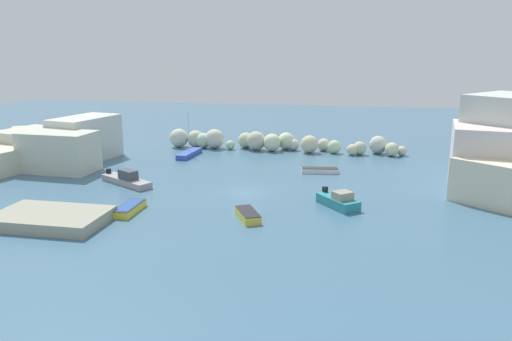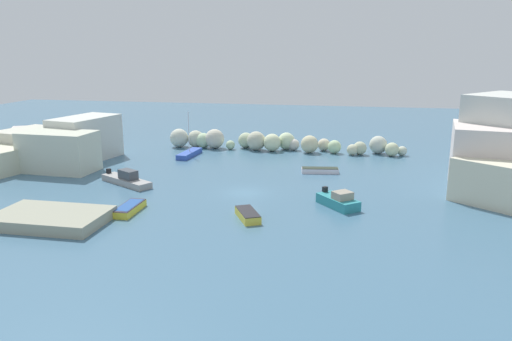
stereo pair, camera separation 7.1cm
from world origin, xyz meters
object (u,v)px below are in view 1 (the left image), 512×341
at_px(moored_boat_4, 248,215).
at_px(moored_boat_5, 320,170).
at_px(moored_boat_1, 339,201).
at_px(moored_boat_2, 127,180).
at_px(stone_dock, 51,218).
at_px(moored_boat_0, 189,153).
at_px(moored_boat_3, 129,208).

xyz_separation_m(moored_boat_4, moored_boat_5, (4.84, 17.22, -0.04)).
distance_m(moored_boat_1, moored_boat_2, 22.55).
height_order(stone_dock, moored_boat_0, moored_boat_0).
height_order(stone_dock, moored_boat_1, moored_boat_1).
distance_m(moored_boat_3, moored_boat_4, 10.60).
relative_size(moored_boat_0, moored_boat_4, 1.58).
relative_size(moored_boat_0, moored_boat_2, 0.88).
bearing_deg(stone_dock, moored_boat_0, 84.49).
bearing_deg(moored_boat_4, moored_boat_0, 1.91).
bearing_deg(moored_boat_2, stone_dock, -63.01).
xyz_separation_m(stone_dock, moored_boat_5, (20.46, 21.50, -0.17)).
height_order(moored_boat_1, moored_boat_2, moored_boat_2).
relative_size(moored_boat_3, moored_boat_4, 1.10).
xyz_separation_m(moored_boat_2, moored_boat_4, (14.90, -8.22, -0.17)).
bearing_deg(moored_boat_3, moored_boat_2, -153.83).
bearing_deg(moored_boat_4, moored_boat_3, 64.07).
relative_size(moored_boat_0, moored_boat_1, 1.33).
xyz_separation_m(moored_boat_0, moored_boat_4, (12.98, -23.11, -0.01)).
xyz_separation_m(moored_boat_0, moored_boat_5, (17.82, -5.89, -0.05)).
height_order(stone_dock, moored_boat_4, stone_dock).
xyz_separation_m(stone_dock, moored_boat_1, (23.01, 9.08, 0.11)).
relative_size(moored_boat_1, moored_boat_3, 1.08).
bearing_deg(moored_boat_4, stone_dock, 77.90).
bearing_deg(stone_dock, moored_boat_4, 15.33).
bearing_deg(moored_boat_0, moored_boat_4, 33.35).
distance_m(stone_dock, moored_boat_0, 27.51).
bearing_deg(moored_boat_1, stone_dock, -108.18).
bearing_deg(moored_boat_1, moored_boat_0, -171.67).
bearing_deg(moored_boat_0, moored_boat_5, 75.74).
height_order(moored_boat_2, moored_boat_5, moored_boat_2).
bearing_deg(moored_boat_4, moored_boat_2, 33.71).
distance_m(stone_dock, moored_boat_1, 24.74).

